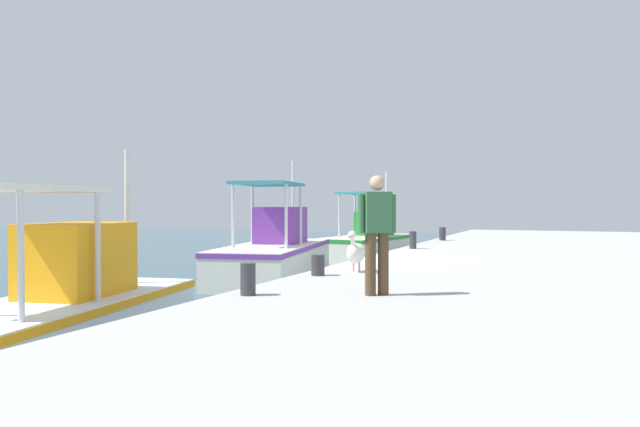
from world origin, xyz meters
TOP-DOWN VIEW (x-y plane):
  - quay_pier at (0.00, -5.00)m, footprint 36.00×10.00m
  - fishing_boat_nearest at (-7.75, 2.24)m, footprint 6.25×2.99m
  - fishing_boat_second at (0.92, 3.00)m, footprint 6.53×3.31m
  - fishing_boat_third at (7.66, 2.38)m, footprint 5.19×2.47m
  - pelican at (-3.17, -0.90)m, footprint 0.96×0.41m
  - fisherman_standing at (-5.94, -2.19)m, footprint 0.43×0.49m
  - mooring_bollard_nearest at (-6.67, -0.45)m, footprint 0.23×0.23m
  - mooring_bollard_second at (-4.04, -0.45)m, footprint 0.25×0.25m
  - mooring_bollard_third at (3.31, -0.45)m, footprint 0.21×0.21m
  - mooring_bollard_fourth at (7.82, -0.45)m, footprint 0.24×0.24m

SIDE VIEW (x-z plane):
  - quay_pier at x=0.00m, z-range 0.00..0.80m
  - fishing_boat_nearest at x=-7.75m, z-range -0.96..2.17m
  - fishing_boat_third at x=7.66m, z-range -1.09..2.42m
  - fishing_boat_second at x=0.92m, z-range -1.05..2.49m
  - mooring_bollard_second at x=-4.04m, z-range 0.80..1.19m
  - mooring_bollard_nearest at x=-6.67m, z-range 0.80..1.27m
  - mooring_bollard_fourth at x=7.82m, z-range 0.80..1.29m
  - mooring_bollard_third at x=3.31m, z-range 0.80..1.33m
  - pelican at x=-3.17m, z-range 0.79..1.61m
  - fisherman_standing at x=-5.94m, z-range 0.89..2.65m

